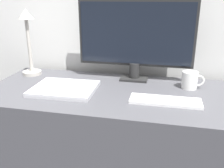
{
  "coord_description": "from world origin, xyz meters",
  "views": [
    {
      "loc": [
        0.25,
        -0.91,
        1.18
      ],
      "look_at": [
        0.02,
        0.15,
        0.79
      ],
      "focal_mm": 40.0,
      "sensor_mm": 36.0,
      "label": 1
    }
  ],
  "objects_px": {
    "keyboard": "(165,101)",
    "desk_lamp": "(28,38)",
    "laptop": "(65,89)",
    "coffee_mug": "(190,80)",
    "ereader": "(58,86)",
    "monitor": "(135,37)"
  },
  "relations": [
    {
      "from": "monitor",
      "to": "coffee_mug",
      "type": "bearing_deg",
      "value": -15.71
    },
    {
      "from": "ereader",
      "to": "coffee_mug",
      "type": "height_order",
      "value": "coffee_mug"
    },
    {
      "from": "ereader",
      "to": "monitor",
      "type": "bearing_deg",
      "value": 38.25
    },
    {
      "from": "laptop",
      "to": "ereader",
      "type": "xyz_separation_m",
      "value": [
        -0.03,
        -0.02,
        0.02
      ]
    },
    {
      "from": "laptop",
      "to": "desk_lamp",
      "type": "bearing_deg",
      "value": 144.38
    },
    {
      "from": "desk_lamp",
      "to": "coffee_mug",
      "type": "distance_m",
      "value": 0.92
    },
    {
      "from": "laptop",
      "to": "coffee_mug",
      "type": "xyz_separation_m",
      "value": [
        0.61,
        0.17,
        0.03
      ]
    },
    {
      "from": "keyboard",
      "to": "coffee_mug",
      "type": "xyz_separation_m",
      "value": [
        0.12,
        0.21,
        0.04
      ]
    },
    {
      "from": "monitor",
      "to": "desk_lamp",
      "type": "distance_m",
      "value": 0.61
    },
    {
      "from": "ereader",
      "to": "coffee_mug",
      "type": "xyz_separation_m",
      "value": [
        0.64,
        0.19,
        0.02
      ]
    },
    {
      "from": "ereader",
      "to": "coffee_mug",
      "type": "distance_m",
      "value": 0.66
    },
    {
      "from": "laptop",
      "to": "coffee_mug",
      "type": "relative_size",
      "value": 2.81
    },
    {
      "from": "ereader",
      "to": "keyboard",
      "type": "bearing_deg",
      "value": -2.46
    },
    {
      "from": "monitor",
      "to": "desk_lamp",
      "type": "relative_size",
      "value": 1.65
    },
    {
      "from": "coffee_mug",
      "to": "desk_lamp",
      "type": "bearing_deg",
      "value": 177.25
    },
    {
      "from": "ereader",
      "to": "desk_lamp",
      "type": "distance_m",
      "value": 0.4
    },
    {
      "from": "coffee_mug",
      "to": "ereader",
      "type": "bearing_deg",
      "value": -163.72
    },
    {
      "from": "keyboard",
      "to": "desk_lamp",
      "type": "relative_size",
      "value": 0.83
    },
    {
      "from": "laptop",
      "to": "coffee_mug",
      "type": "distance_m",
      "value": 0.63
    },
    {
      "from": "keyboard",
      "to": "laptop",
      "type": "height_order",
      "value": "laptop"
    },
    {
      "from": "ereader",
      "to": "desk_lamp",
      "type": "relative_size",
      "value": 0.58
    },
    {
      "from": "monitor",
      "to": "ereader",
      "type": "height_order",
      "value": "monitor"
    }
  ]
}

